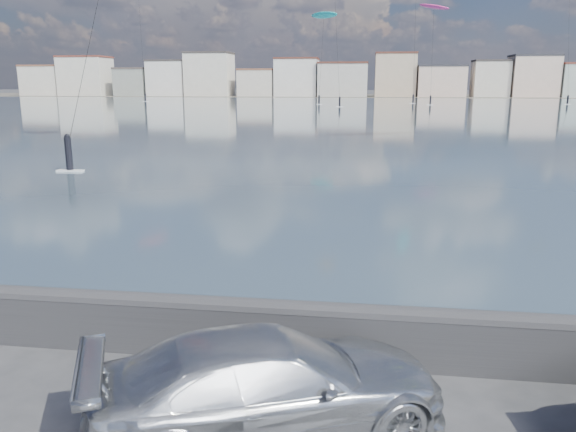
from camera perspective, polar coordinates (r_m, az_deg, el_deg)
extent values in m
cube|color=#314451|center=(97.54, 6.66, 10.64)|extent=(500.00, 177.00, 0.00)
cube|color=#4C473D|center=(205.97, 7.46, 12.03)|extent=(500.00, 60.00, 0.00)
cube|color=#28282B|center=(9.84, -6.97, -11.55)|extent=(400.00, 0.35, 0.90)
cylinder|color=#28282B|center=(9.66, -7.05, -9.12)|extent=(400.00, 0.36, 0.36)
cube|color=silver|center=(223.41, -23.42, 12.45)|extent=(14.00, 11.00, 10.00)
cube|color=brown|center=(223.48, -23.55, 13.80)|extent=(14.28, 11.22, 0.60)
cube|color=silver|center=(215.89, -19.85, 13.15)|extent=(16.00, 12.00, 13.00)
cube|color=brown|center=(216.06, -19.99, 14.95)|extent=(16.32, 12.24, 0.60)
cube|color=gray|center=(208.45, -15.43, 12.92)|extent=(11.00, 10.00, 9.00)
cube|color=#4C423D|center=(208.50, -15.51, 14.24)|extent=(11.22, 10.20, 0.60)
cube|color=white|center=(203.72, -11.99, 13.46)|extent=(13.00, 11.00, 11.50)
cube|color=#383330|center=(203.85, -12.08, 15.16)|extent=(13.26, 11.22, 0.60)
cube|color=silver|center=(199.34, -7.97, 13.98)|extent=(15.00, 12.00, 14.00)
cube|color=#383330|center=(199.56, -8.04, 16.08)|extent=(15.30, 12.24, 0.60)
cube|color=beige|center=(195.51, -3.15, 13.30)|extent=(12.00, 10.00, 8.50)
cube|color=brown|center=(195.55, -3.17, 14.63)|extent=(12.24, 10.20, 0.60)
cube|color=white|center=(193.39, 0.89, 13.83)|extent=(14.00, 11.00, 12.00)
cube|color=#562D23|center=(193.54, 0.89, 15.70)|extent=(14.28, 11.22, 0.60)
cube|color=beige|center=(192.09, 5.61, 13.55)|extent=(16.00, 13.00, 10.50)
cube|color=#562D23|center=(192.18, 5.65, 15.20)|extent=(16.32, 13.26, 0.60)
cube|color=#CCB293|center=(192.11, 10.84, 13.83)|extent=(13.00, 10.00, 13.50)
cube|color=#562D23|center=(192.32, 10.94, 15.93)|extent=(13.26, 10.20, 0.60)
cube|color=beige|center=(193.29, 15.22, 13.01)|extent=(15.00, 12.00, 9.50)
cube|color=#2D2D33|center=(193.36, 15.32, 14.50)|extent=(15.30, 12.24, 0.60)
cube|color=beige|center=(195.75, 19.86, 12.91)|extent=(11.00, 9.00, 11.00)
cube|color=#383330|center=(195.86, 19.99, 14.60)|extent=(11.22, 9.18, 0.60)
cube|color=beige|center=(198.73, 23.63, 12.81)|extent=(14.00, 11.00, 12.50)
cube|color=#2D2D33|center=(198.89, 23.81, 14.69)|extent=(14.28, 11.22, 0.60)
imported|color=silver|center=(7.76, -1.80, -16.68)|extent=(5.16, 3.72, 1.39)
cube|color=white|center=(31.87, -21.26, 4.32)|extent=(1.40, 0.42, 0.08)
cylinder|color=black|center=(31.75, -21.39, 5.92)|extent=(0.36, 0.36, 1.70)
sphere|color=black|center=(31.66, -21.53, 7.54)|extent=(0.28, 0.28, 0.28)
cube|color=white|center=(130.79, 12.56, 11.11)|extent=(1.40, 0.42, 0.08)
cylinder|color=black|center=(130.76, 12.58, 11.51)|extent=(0.36, 0.36, 1.70)
sphere|color=black|center=(130.74, 12.61, 11.90)|extent=(0.28, 0.28, 0.28)
cylinder|color=black|center=(138.65, 12.82, 18.95)|extent=(0.39, 14.48, 34.84)
cube|color=white|center=(110.08, 5.26, 11.00)|extent=(1.40, 0.42, 0.08)
cylinder|color=black|center=(110.04, 5.27, 11.47)|extent=(0.36, 0.36, 1.70)
sphere|color=black|center=(110.02, 5.28, 11.93)|extent=(0.28, 0.28, 0.28)
cylinder|color=black|center=(118.67, 4.83, 20.40)|extent=(3.29, 15.47, 35.63)
cube|color=white|center=(136.43, 26.50, 10.13)|extent=(1.40, 0.42, 0.08)
cylinder|color=black|center=(136.40, 26.54, 10.51)|extent=(0.36, 0.36, 1.70)
sphere|color=black|center=(136.38, 26.58, 10.88)|extent=(0.28, 0.28, 0.28)
cylinder|color=black|center=(143.10, 26.65, 17.60)|extent=(0.80, 12.55, 34.21)
ellipsoid|color=#19BFBF|center=(136.24, 3.68, 19.70)|extent=(8.26, 8.77, 2.07)
cube|color=white|center=(122.47, 3.17, 11.27)|extent=(1.40, 0.42, 0.08)
cylinder|color=black|center=(122.44, 3.18, 11.69)|extent=(0.36, 0.36, 1.70)
sphere|color=black|center=(122.42, 3.18, 12.11)|extent=(0.28, 0.28, 0.28)
cylinder|color=black|center=(129.03, 3.44, 15.99)|extent=(0.25, 13.08, 18.28)
cube|color=white|center=(145.20, -14.27, 11.22)|extent=(1.40, 0.42, 0.08)
cylinder|color=black|center=(145.17, -14.29, 11.58)|extent=(0.36, 0.36, 1.70)
sphere|color=black|center=(145.15, -14.31, 11.93)|extent=(0.28, 0.28, 0.28)
cylinder|color=black|center=(149.33, -14.80, 18.66)|extent=(3.00, 6.34, 36.06)
ellipsoid|color=#E5338C|center=(132.25, 14.61, 19.89)|extent=(7.28, 6.62, 2.64)
cube|color=white|center=(122.56, 14.24, 10.89)|extent=(1.40, 0.42, 0.08)
cylinder|color=black|center=(122.53, 14.27, 11.31)|extent=(0.36, 0.36, 1.70)
sphere|color=black|center=(122.50, 14.29, 11.73)|extent=(0.28, 0.28, 0.28)
cylinder|color=black|center=(127.04, 14.45, 15.84)|extent=(0.59, 8.85, 19.14)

